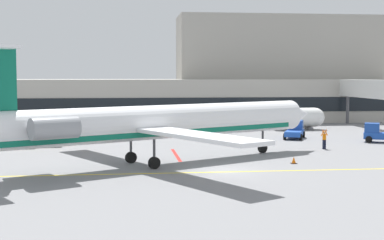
{
  "coord_description": "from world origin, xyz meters",
  "views": [
    {
      "loc": [
        -7.39,
        -40.61,
        6.96
      ],
      "look_at": [
        -1.45,
        9.77,
        3.0
      ],
      "focal_mm": 53.18,
      "sensor_mm": 36.0,
      "label": 1
    }
  ],
  "objects": [
    {
      "name": "terminal_building",
      "position": [
        10.25,
        47.69,
        5.75
      ],
      "size": [
        79.91,
        14.8,
        16.53
      ],
      "color": "#ADA89E",
      "rests_on": "ground"
    },
    {
      "name": "fuel_tank",
      "position": [
        14.78,
        30.35,
        1.57
      ],
      "size": [
        7.03,
        2.75,
        2.83
      ],
      "color": "white",
      "rests_on": "ground"
    },
    {
      "name": "jet_bridge_west",
      "position": [
        24.71,
        28.0,
        5.16
      ],
      "size": [
        2.4,
        22.5,
        6.54
      ],
      "color": "silver",
      "rests_on": "ground"
    },
    {
      "name": "ground",
      "position": [
        -0.0,
        0.0,
        -0.05
      ],
      "size": [
        120.0,
        120.0,
        0.11
      ],
      "color": "slate"
    },
    {
      "name": "marshaller",
      "position": [
        11.39,
        11.2,
        0.95
      ],
      "size": [
        0.8,
        0.39,
        1.88
      ],
      "color": "#191E33",
      "rests_on": "ground"
    },
    {
      "name": "baggage_tug",
      "position": [
        19.0,
        15.86,
        0.92
      ],
      "size": [
        3.98,
        3.13,
        2.0
      ],
      "color": "#1E4CB2",
      "rests_on": "ground"
    },
    {
      "name": "pushback_tractor",
      "position": [
        -16.24,
        16.06,
        0.98
      ],
      "size": [
        4.28,
        2.12,
        2.15
      ],
      "color": "#E5B20C",
      "rests_on": "ground"
    },
    {
      "name": "regional_jet",
      "position": [
        -5.31,
        3.51,
        3.29
      ],
      "size": [
        31.52,
        23.95,
        8.89
      ],
      "color": "white",
      "rests_on": "ground"
    },
    {
      "name": "belt_loader",
      "position": [
        11.4,
        20.66,
        0.91
      ],
      "size": [
        3.27,
        4.49,
        1.95
      ],
      "color": "#1E4CB2",
      "rests_on": "ground"
    },
    {
      "name": "safety_cone_alpha",
      "position": [
        5.87,
        2.8,
        0.25
      ],
      "size": [
        0.47,
        0.47,
        0.55
      ],
      "color": "orange",
      "rests_on": "ground"
    }
  ]
}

